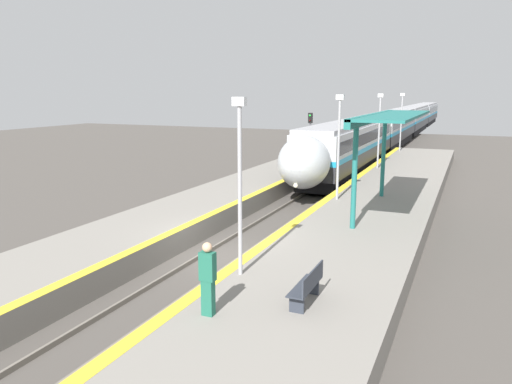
% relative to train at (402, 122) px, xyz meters
% --- Properties ---
extents(ground_plane, '(120.00, 120.00, 0.00)m').
position_rel_train_xyz_m(ground_plane, '(0.00, -48.54, -2.23)').
color(ground_plane, '#4C4742').
extents(rail_left, '(0.08, 90.00, 0.15)m').
position_rel_train_xyz_m(rail_left, '(-0.72, -48.54, -2.16)').
color(rail_left, slate).
rests_on(rail_left, ground_plane).
extents(rail_right, '(0.08, 90.00, 0.15)m').
position_rel_train_xyz_m(rail_right, '(0.72, -48.54, -2.16)').
color(rail_right, slate).
rests_on(rail_right, ground_plane).
extents(train, '(2.86, 81.67, 3.90)m').
position_rel_train_xyz_m(train, '(0.00, 0.00, 0.00)').
color(train, black).
rests_on(train, ground_plane).
extents(platform_right, '(5.06, 64.00, 0.89)m').
position_rel_train_xyz_m(platform_right, '(4.20, -48.54, -1.79)').
color(platform_right, gray).
rests_on(platform_right, ground_plane).
extents(platform_left, '(3.93, 64.00, 0.89)m').
position_rel_train_xyz_m(platform_left, '(-3.63, -48.54, -1.79)').
color(platform_left, gray).
rests_on(platform_left, ground_plane).
extents(platform_bench, '(0.44, 1.62, 0.89)m').
position_rel_train_xyz_m(platform_bench, '(4.71, -53.17, -0.88)').
color(platform_bench, '#2D333D').
rests_on(platform_bench, platform_right).
extents(person_waiting, '(0.36, 0.23, 1.77)m').
position_rel_train_xyz_m(person_waiting, '(2.77, -54.71, -0.43)').
color(person_waiting, '#1E604C').
rests_on(person_waiting, platform_right).
extents(railway_signal, '(0.28, 0.28, 4.55)m').
position_rel_train_xyz_m(railway_signal, '(-2.31, -30.74, 0.54)').
color(railway_signal, '#59595E').
rests_on(railway_signal, ground_plane).
extents(lamppost_near, '(0.36, 0.20, 4.99)m').
position_rel_train_xyz_m(lamppost_near, '(2.32, -52.01, 1.52)').
color(lamppost_near, '#9E9EA3').
rests_on(lamppost_near, platform_right).
extents(lamppost_mid, '(0.36, 0.20, 4.99)m').
position_rel_train_xyz_m(lamppost_mid, '(2.32, -41.05, 1.52)').
color(lamppost_mid, '#9E9EA3').
rests_on(lamppost_mid, platform_right).
extents(lamppost_far, '(0.36, 0.20, 4.99)m').
position_rel_train_xyz_m(lamppost_far, '(2.32, -30.09, 1.52)').
color(lamppost_far, '#9E9EA3').
rests_on(lamppost_far, platform_right).
extents(lamppost_farthest, '(0.36, 0.20, 4.99)m').
position_rel_train_xyz_m(lamppost_farthest, '(2.32, -19.14, 1.52)').
color(lamppost_farthest, '#9E9EA3').
rests_on(lamppost_farthest, platform_right).
extents(station_canopy, '(2.02, 9.48, 4.21)m').
position_rel_train_xyz_m(station_canopy, '(4.74, -42.64, 2.53)').
color(station_canopy, '#1E6B66').
rests_on(station_canopy, platform_right).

